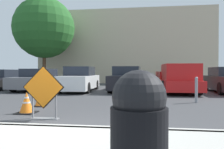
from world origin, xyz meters
TOP-DOWN VIEW (x-y plane):
  - ground_plane at (0.00, 10.00)m, footprint 96.00×96.00m
  - curb_lip at (0.00, 0.00)m, footprint 25.09×0.20m
  - road_closed_sign at (-0.91, 1.10)m, footprint 1.09×0.20m
  - traffic_cone_nearest at (-1.75, 1.80)m, footprint 0.53×0.53m
  - traffic_cone_second at (-1.95, 3.02)m, footprint 0.39×0.39m
  - parked_car_nearest at (-7.92, 9.63)m, footprint 1.94×4.05m
  - parked_car_second at (-5.04, 9.32)m, footprint 2.10×4.52m
  - parked_car_third at (-2.17, 8.91)m, footprint 1.88×4.60m
  - parked_car_fourth at (0.72, 9.26)m, footprint 1.98×4.50m
  - pickup_truck at (3.60, 8.62)m, footprint 2.10×5.07m
  - trash_bin at (1.50, -2.09)m, footprint 0.54×0.54m
  - bollard_nearest at (3.68, 4.63)m, footprint 0.12×0.12m
  - building_facade_backdrop at (-0.15, 20.31)m, footprint 18.19×5.00m
  - street_tree_behind_lot at (-7.12, 14.72)m, footprint 5.47×5.47m

SIDE VIEW (x-z plane):
  - ground_plane at x=0.00m, z-range 0.00..0.00m
  - curb_lip at x=0.00m, z-range 0.00..0.14m
  - traffic_cone_nearest at x=-1.75m, z-range -0.01..0.61m
  - traffic_cone_second at x=-1.95m, z-range -0.01..0.65m
  - bollard_nearest at x=3.68m, z-range 0.03..1.03m
  - parked_car_nearest at x=-7.92m, z-range -0.04..1.30m
  - parked_car_second at x=-5.04m, z-range -0.04..1.34m
  - trash_bin at x=1.50m, z-range 0.14..1.23m
  - parked_car_third at x=-2.17m, z-range -0.06..1.45m
  - road_closed_sign at x=-0.91m, z-range 0.03..1.38m
  - parked_car_fourth at x=0.72m, z-range -0.05..1.46m
  - pickup_truck at x=3.60m, z-range -0.08..1.52m
  - building_facade_backdrop at x=-0.15m, z-range 0.00..7.60m
  - street_tree_behind_lot at x=-7.12m, z-range 1.20..9.09m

